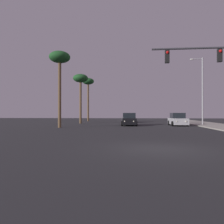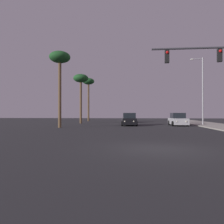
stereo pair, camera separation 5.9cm
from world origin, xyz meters
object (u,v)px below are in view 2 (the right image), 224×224
(car_silver, at_px, (178,120))
(palm_tree_mid, at_px, (81,81))
(car_black, at_px, (130,120))
(car_grey, at_px, (128,118))
(street_lamp, at_px, (202,87))
(palm_tree_far, at_px, (88,84))
(palm_tree_near, at_px, (60,61))

(car_silver, relative_size, palm_tree_mid, 0.55)
(car_silver, bearing_deg, car_black, 0.50)
(car_grey, relative_size, street_lamp, 0.48)
(car_black, relative_size, palm_tree_mid, 0.55)
(car_silver, bearing_deg, palm_tree_far, -46.74)
(street_lamp, height_order, palm_tree_mid, street_lamp)
(car_silver, xyz_separation_m, street_lamp, (3.31, 0.80, 4.36))
(palm_tree_mid, bearing_deg, palm_tree_far, 94.43)
(palm_tree_far, xyz_separation_m, palm_tree_mid, (0.78, -10.00, -0.87))
(street_lamp, distance_m, palm_tree_mid, 18.05)
(car_silver, xyz_separation_m, palm_tree_far, (-14.98, 14.82, 6.94))
(car_silver, bearing_deg, palm_tree_mid, -20.80)
(car_silver, bearing_deg, car_grey, -56.86)
(street_lamp, xyz_separation_m, palm_tree_mid, (-17.51, 4.02, 1.72))
(street_lamp, relative_size, palm_tree_near, 1.03)
(car_grey, bearing_deg, palm_tree_near, 64.97)
(car_black, xyz_separation_m, car_silver, (6.36, 0.28, 0.00))
(car_silver, relative_size, car_grey, 1.00)
(car_silver, bearing_deg, street_lamp, -168.40)
(car_grey, height_order, street_lamp, street_lamp)
(car_grey, relative_size, palm_tree_near, 0.50)
(car_silver, bearing_deg, palm_tree_near, 17.91)
(car_black, distance_m, palm_tree_near, 11.53)
(car_black, relative_size, palm_tree_near, 0.50)
(car_silver, distance_m, palm_tree_near, 16.64)
(palm_tree_mid, bearing_deg, street_lamp, -12.93)
(car_silver, distance_m, palm_tree_far, 22.19)
(palm_tree_near, relative_size, palm_tree_far, 0.98)
(palm_tree_far, distance_m, palm_tree_mid, 10.07)
(car_grey, height_order, palm_tree_near, palm_tree_near)
(street_lamp, bearing_deg, palm_tree_mid, 167.07)
(car_silver, relative_size, palm_tree_near, 0.50)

